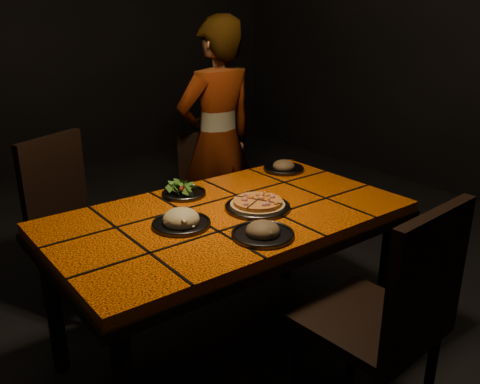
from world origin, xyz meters
TOP-DOWN VIEW (x-y plane):
  - room_shell at (0.00, 0.00)m, footprint 6.04×7.04m
  - dining_table at (0.00, 0.00)m, footprint 1.62×0.92m
  - chair_near at (0.15, -0.81)m, footprint 0.49×0.49m
  - chair_far_left at (-0.41, 0.93)m, footprint 0.58×0.58m
  - chair_far_right at (0.54, 0.96)m, footprint 0.50×0.50m
  - diner at (0.59, 0.93)m, footprint 0.58×0.39m
  - plate_pizza at (0.13, -0.05)m, footprint 0.34×0.34m
  - plate_pasta at (-0.25, -0.00)m, footprint 0.25×0.25m
  - plate_salad at (-0.04, 0.31)m, footprint 0.22×0.22m
  - plate_mushroom_a at (-0.04, -0.30)m, footprint 0.26×0.26m
  - plate_mushroom_b at (0.62, 0.31)m, footprint 0.23×0.23m

SIDE VIEW (x-z plane):
  - chair_far_right at x=0.54m, z-range 0.06..0.90m
  - chair_far_left at x=-0.41m, z-range 0.07..1.04m
  - chair_near at x=0.15m, z-range 0.07..1.09m
  - dining_table at x=0.00m, z-range 0.30..1.05m
  - plate_pizza at x=0.13m, z-range 0.75..0.79m
  - plate_mushroom_b at x=0.62m, z-range 0.73..0.81m
  - plate_pasta at x=-0.25m, z-range 0.73..0.81m
  - plate_mushroom_a at x=-0.04m, z-range 0.73..0.81m
  - plate_salad at x=-0.04m, z-range 0.74..0.81m
  - diner at x=0.59m, z-range 0.00..1.59m
  - room_shell at x=0.00m, z-range -0.04..3.04m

